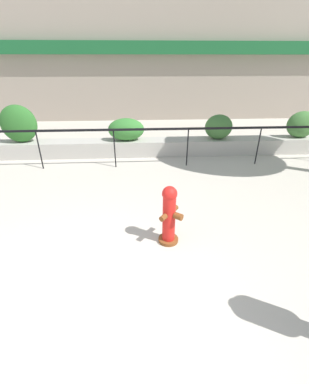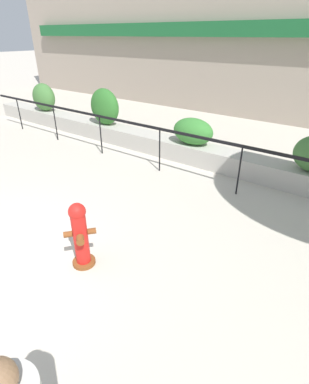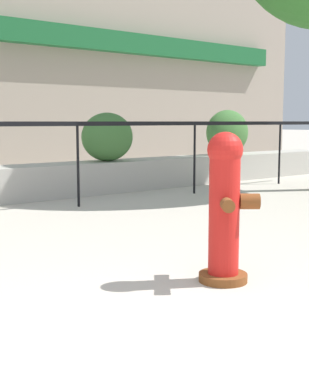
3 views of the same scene
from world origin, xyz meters
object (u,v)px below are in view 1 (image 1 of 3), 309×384
object	(u,v)px
hedge_bush_4	(302,124)
fire_hydrant	(169,215)
hedge_bush_2	(126,129)
hedge_bush_3	(219,127)
hedge_bush_1	(19,124)

from	to	relation	value
hedge_bush_4	fire_hydrant	distance (m)	6.89
hedge_bush_2	hedge_bush_3	size ratio (longest dim) A/B	1.29
hedge_bush_2	hedge_bush_4	distance (m)	5.89
hedge_bush_1	hedge_bush_3	distance (m)	6.41
fire_hydrant	hedge_bush_1	bearing A→B (deg)	131.92
hedge_bush_3	hedge_bush_4	world-z (taller)	hedge_bush_4
hedge_bush_2	fire_hydrant	bearing A→B (deg)	-79.38
hedge_bush_2	hedge_bush_4	bearing A→B (deg)	0.00
hedge_bush_4	hedge_bush_2	bearing A→B (deg)	180.00
hedge_bush_1	fire_hydrant	distance (m)	6.37
hedge_bush_1	hedge_bush_4	world-z (taller)	hedge_bush_1
fire_hydrant	hedge_bush_3	bearing A→B (deg)	65.40
hedge_bush_1	hedge_bush_4	xyz separation A→B (m)	(9.24, 0.00, -0.14)
hedge_bush_4	fire_hydrant	world-z (taller)	hedge_bush_4
hedge_bush_1	hedge_bush_2	xyz separation A→B (m)	(3.36, 0.00, -0.22)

